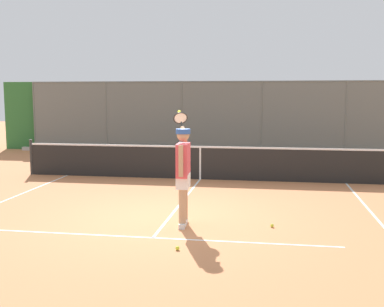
{
  "coord_description": "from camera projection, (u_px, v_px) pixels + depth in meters",
  "views": [
    {
      "loc": [
        -1.9,
        8.79,
        2.44
      ],
      "look_at": [
        -0.15,
        -2.02,
        1.05
      ],
      "focal_mm": 44.13,
      "sensor_mm": 36.0,
      "label": 1
    }
  ],
  "objects": [
    {
      "name": "ground_plane",
      "position": [
        168.0,
        219.0,
        9.22
      ],
      "size": [
        60.0,
        60.0,
        0.0
      ],
      "primitive_type": "plane",
      "color": "#C67A4C"
    },
    {
      "name": "fence_backdrop",
      "position": [
        223.0,
        117.0,
        19.78
      ],
      "size": [
        19.28,
        1.37,
        2.96
      ],
      "color": "slate",
      "rests_on": "ground"
    },
    {
      "name": "tennis_net",
      "position": [
        200.0,
        162.0,
        13.49
      ],
      "size": [
        10.46,
        0.09,
        1.07
      ],
      "color": "#2D2D2D",
      "rests_on": "ground"
    },
    {
      "name": "court_line_markings",
      "position": [
        149.0,
        243.0,
        7.77
      ],
      "size": [
        8.14,
        10.29,
        0.01
      ],
      "color": "white",
      "rests_on": "ground"
    },
    {
      "name": "tennis_ball_by_sideline",
      "position": [
        177.0,
        248.0,
        7.4
      ],
      "size": [
        0.07,
        0.07,
        0.07
      ],
      "primitive_type": "sphere",
      "color": "#CCDB33",
      "rests_on": "ground"
    },
    {
      "name": "tennis_player",
      "position": [
        183.0,
        168.0,
        8.66
      ],
      "size": [
        0.53,
        1.46,
        2.11
      ],
      "rotation": [
        0.0,
        0.0,
        -1.52
      ],
      "color": "silver",
      "rests_on": "ground"
    },
    {
      "name": "tennis_ball_mid_court",
      "position": [
        272.0,
        226.0,
        8.67
      ],
      "size": [
        0.07,
        0.07,
        0.07
      ],
      "primitive_type": "sphere",
      "color": "#C1D138",
      "rests_on": "ground"
    }
  ]
}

